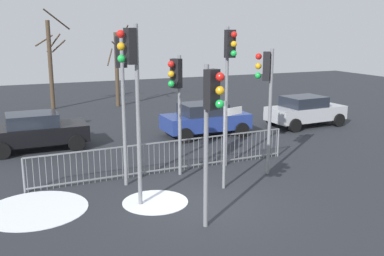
# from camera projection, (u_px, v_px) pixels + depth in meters

# --- Properties ---
(ground_plane) EXTENTS (60.00, 60.00, 0.00)m
(ground_plane) POSITION_uv_depth(u_px,v_px,m) (205.00, 205.00, 12.06)
(ground_plane) COLOR #26282D
(traffic_light_mid_left) EXTENTS (0.51, 0.42, 3.87)m
(traffic_light_mid_left) POSITION_uv_depth(u_px,v_px,m) (177.00, 89.00, 13.82)
(traffic_light_mid_left) COLOR slate
(traffic_light_mid_left) RESTS_ON ground
(traffic_light_rear_left) EXTENTS (0.38, 0.54, 3.90)m
(traffic_light_rear_left) POSITION_uv_depth(u_px,v_px,m) (211.00, 111.00, 10.02)
(traffic_light_rear_left) COLOR slate
(traffic_light_rear_left) RESTS_ON ground
(traffic_light_foreground_right) EXTENTS (0.33, 0.57, 4.74)m
(traffic_light_foreground_right) POSITION_uv_depth(u_px,v_px,m) (229.00, 66.00, 14.65)
(traffic_light_foreground_right) COLOR slate
(traffic_light_foreground_right) RESTS_ON ground
(traffic_light_rear_right) EXTENTS (0.51, 0.43, 4.07)m
(traffic_light_rear_right) POSITION_uv_depth(u_px,v_px,m) (266.00, 83.00, 14.05)
(traffic_light_rear_right) COLOR slate
(traffic_light_rear_right) RESTS_ON ground
(traffic_light_mid_right) EXTENTS (0.34, 0.57, 4.56)m
(traffic_light_mid_right) POSITION_uv_depth(u_px,v_px,m) (122.00, 75.00, 13.00)
(traffic_light_mid_right) COLOR slate
(traffic_light_mid_right) RESTS_ON ground
(traffic_light_foreground_left) EXTENTS (0.56, 0.35, 4.80)m
(traffic_light_foreground_left) POSITION_uv_depth(u_px,v_px,m) (132.00, 76.00, 11.24)
(traffic_light_foreground_left) COLOR slate
(traffic_light_foreground_left) RESTS_ON ground
(direction_sign_post) EXTENTS (0.75, 0.32, 2.64)m
(direction_sign_post) POSITION_uv_depth(u_px,v_px,m) (226.00, 139.00, 13.04)
(direction_sign_post) COLOR slate
(direction_sign_post) RESTS_ON ground
(pedestrian_guard_railing) EXTENTS (8.98, 0.44, 1.07)m
(pedestrian_guard_railing) POSITION_uv_depth(u_px,v_px,m) (167.00, 156.00, 14.65)
(pedestrian_guard_railing) COLOR slate
(pedestrian_guard_railing) RESTS_ON ground
(car_silver_mid) EXTENTS (3.90, 2.14, 1.47)m
(car_silver_mid) POSITION_uv_depth(u_px,v_px,m) (305.00, 111.00, 21.65)
(car_silver_mid) COLOR #B2B5BA
(car_silver_mid) RESTS_ON ground
(car_black_near) EXTENTS (3.84, 1.99, 1.47)m
(car_black_near) POSITION_uv_depth(u_px,v_px,m) (36.00, 131.00, 17.36)
(car_black_near) COLOR black
(car_black_near) RESTS_ON ground
(car_blue_trailing) EXTENTS (3.82, 1.96, 1.47)m
(car_blue_trailing) POSITION_uv_depth(u_px,v_px,m) (205.00, 119.00, 19.67)
(car_blue_trailing) COLOR navy
(car_blue_trailing) RESTS_ON ground
(bare_tree_left) EXTENTS (1.38, 1.45, 4.89)m
(bare_tree_left) POSITION_uv_depth(u_px,v_px,m) (117.00, 67.00, 26.81)
(bare_tree_left) COLOR #473828
(bare_tree_left) RESTS_ON ground
(bare_tree_centre) EXTENTS (1.96, 2.13, 5.74)m
(bare_tree_centre) POSITION_uv_depth(u_px,v_px,m) (51.00, 62.00, 25.80)
(bare_tree_centre) COLOR #473828
(bare_tree_centre) RESTS_ON ground
(snow_patch_kerb) EXTENTS (1.81, 1.81, 0.01)m
(snow_patch_kerb) POSITION_uv_depth(u_px,v_px,m) (155.00, 202.00, 12.23)
(snow_patch_kerb) COLOR white
(snow_patch_kerb) RESTS_ON ground
(snow_patch_island) EXTENTS (2.72, 2.72, 0.01)m
(snow_patch_island) POSITION_uv_depth(u_px,v_px,m) (36.00, 209.00, 11.73)
(snow_patch_island) COLOR white
(snow_patch_island) RESTS_ON ground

